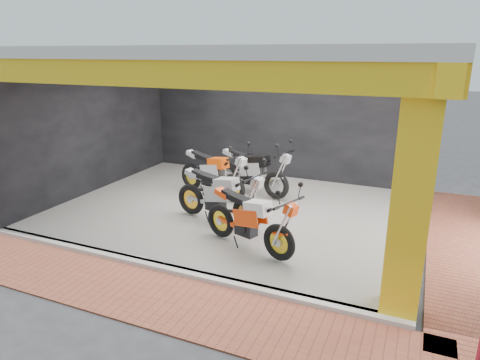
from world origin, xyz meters
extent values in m
plane|color=#2D2D30|center=(0.00, 0.00, 0.00)|extent=(80.00, 80.00, 0.00)
cube|color=beige|center=(0.00, 2.00, 0.05)|extent=(8.00, 6.00, 0.10)
cube|color=beige|center=(0.00, 2.00, 3.60)|extent=(8.40, 6.40, 0.20)
cube|color=black|center=(0.00, 5.10, 1.75)|extent=(8.20, 0.20, 3.50)
cube|color=black|center=(-4.10, 2.00, 1.75)|extent=(0.20, 6.20, 3.50)
cube|color=yellow|center=(3.75, -0.75, 1.75)|extent=(0.50, 0.50, 3.50)
cube|color=yellow|center=(0.00, -1.00, 3.30)|extent=(8.40, 0.30, 0.40)
cube|color=yellow|center=(4.00, 2.00, 3.30)|extent=(0.30, 6.40, 0.40)
cube|color=beige|center=(0.00, -1.02, 0.05)|extent=(8.00, 0.20, 0.10)
cube|color=brown|center=(0.00, -1.80, 0.01)|extent=(9.00, 1.40, 0.03)
cube|color=brown|center=(4.80, 2.00, 0.01)|extent=(1.40, 7.00, 0.03)
camera|label=1|loc=(3.80, -6.53, 3.61)|focal=32.00mm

